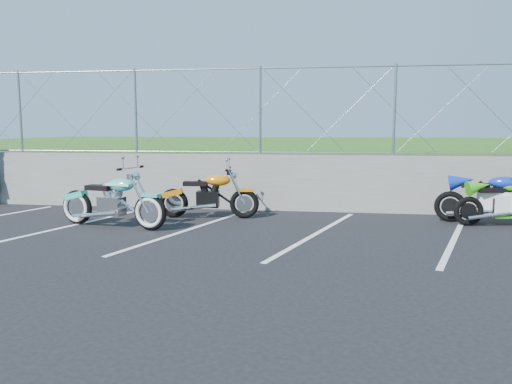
# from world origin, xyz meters

# --- Properties ---
(ground) EXTENTS (90.00, 90.00, 0.00)m
(ground) POSITION_xyz_m (0.00, 0.00, 0.00)
(ground) COLOR black
(ground) RESTS_ON ground
(retaining_wall) EXTENTS (30.00, 0.22, 1.30)m
(retaining_wall) POSITION_xyz_m (0.00, 3.50, 0.65)
(retaining_wall) COLOR slate
(retaining_wall) RESTS_ON ground
(grass_field) EXTENTS (30.00, 20.00, 1.30)m
(grass_field) POSITION_xyz_m (0.00, 13.50, 0.65)
(grass_field) COLOR #265115
(grass_field) RESTS_ON ground
(chain_link_fence) EXTENTS (28.00, 0.03, 2.00)m
(chain_link_fence) POSITION_xyz_m (0.00, 3.50, 2.30)
(chain_link_fence) COLOR gray
(chain_link_fence) RESTS_ON retaining_wall
(parking_lines) EXTENTS (18.29, 4.31, 0.01)m
(parking_lines) POSITION_xyz_m (1.20, 1.00, 0.00)
(parking_lines) COLOR silver
(parking_lines) RESTS_ON ground
(cruiser_turquoise) EXTENTS (2.35, 0.77, 1.18)m
(cruiser_turquoise) POSITION_xyz_m (-1.50, 1.00, 0.47)
(cruiser_turquoise) COLOR black
(cruiser_turquoise) RESTS_ON ground
(naked_orange) EXTENTS (2.14, 0.73, 1.07)m
(naked_orange) POSITION_xyz_m (0.10, 2.26, 0.46)
(naked_orange) COLOR black
(naked_orange) RESTS_ON ground
(sportbike_green) EXTENTS (1.95, 0.69, 1.01)m
(sportbike_green) POSITION_xyz_m (6.03, 2.29, 0.44)
(sportbike_green) COLOR black
(sportbike_green) RESTS_ON ground
(sportbike_blue) EXTENTS (2.09, 0.79, 1.10)m
(sportbike_blue) POSITION_xyz_m (5.82, 2.38, 0.48)
(sportbike_blue) COLOR black
(sportbike_blue) RESTS_ON ground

